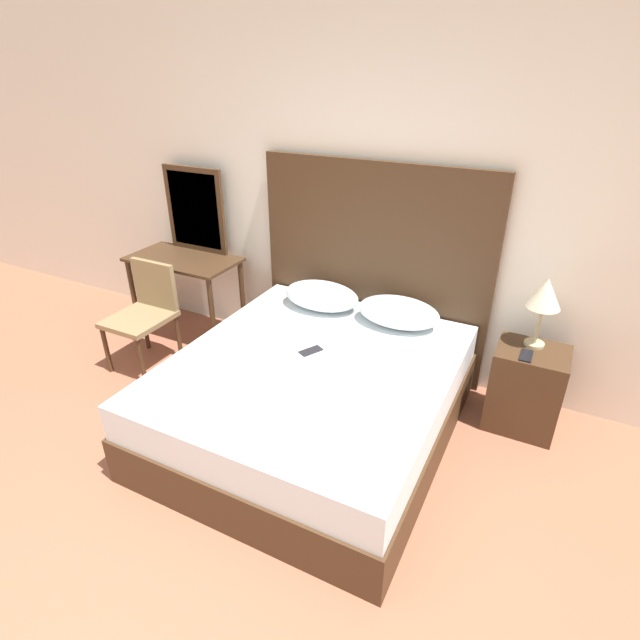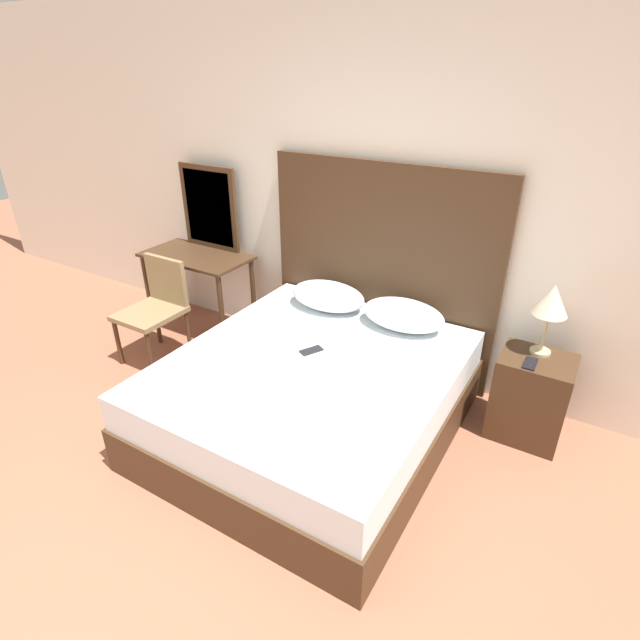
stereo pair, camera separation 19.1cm
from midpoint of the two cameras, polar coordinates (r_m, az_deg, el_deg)
wall_back at (r=3.69m, az=5.39°, el=13.95°), size 10.00×0.06×2.70m
bed at (r=3.27m, az=-2.46°, el=-8.87°), size 1.69×1.90×0.54m
headboard at (r=3.79m, az=4.65°, el=5.65°), size 1.78×0.05×1.61m
pillow_left at (r=3.75m, az=-1.29°, el=2.78°), size 0.58×0.37×0.19m
pillow_right at (r=3.53m, az=7.43°, el=0.87°), size 0.58×0.37×0.19m
phone_on_bed at (r=3.22m, az=-2.75°, el=-3.57°), size 0.13×0.17×0.01m
nightstand at (r=3.54m, az=20.99°, el=-7.35°), size 0.44×0.37×0.58m
table_lamp at (r=3.31m, az=22.84°, el=2.56°), size 0.21×0.21×0.46m
phone_on_nightstand at (r=3.31m, az=21.01°, el=-3.85°), size 0.07×0.15×0.01m
vanity_desk at (r=4.48m, az=-16.40°, el=5.30°), size 0.95×0.50×0.72m
vanity_mirror at (r=4.49m, az=-15.30°, el=12.03°), size 0.59×0.03×0.72m
chair at (r=4.20m, az=-20.56°, el=1.19°), size 0.43×0.47×0.82m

